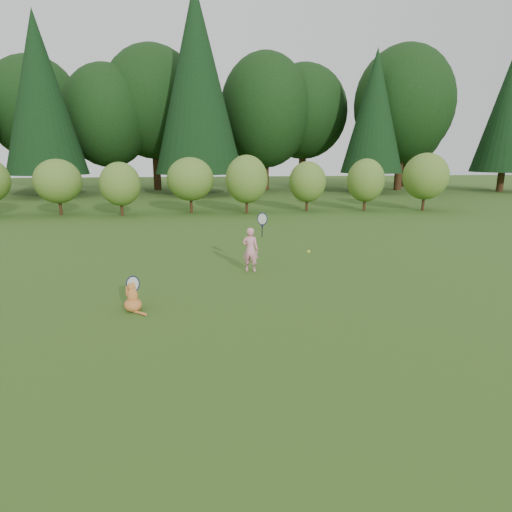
{
  "coord_description": "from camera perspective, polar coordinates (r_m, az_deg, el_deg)",
  "views": [
    {
      "loc": [
        -0.89,
        -7.8,
        2.75
      ],
      "look_at": [
        0.2,
        0.8,
        0.7
      ],
      "focal_mm": 30.0,
      "sensor_mm": 36.0,
      "label": 1
    }
  ],
  "objects": [
    {
      "name": "cat",
      "position": [
        8.05,
        -16.15,
        -5.13
      ],
      "size": [
        0.52,
        0.74,
        0.73
      ],
      "rotation": [
        0.0,
        0.0,
        0.38
      ],
      "color": "orange",
      "rests_on": "ground"
    },
    {
      "name": "child",
      "position": [
        10.25,
        -0.7,
        0.99
      ],
      "size": [
        0.62,
        0.41,
        1.61
      ],
      "rotation": [
        0.0,
        0.0,
        2.78
      ],
      "color": "pink",
      "rests_on": "ground"
    },
    {
      "name": "tennis_ball",
      "position": [
        9.85,
        7.04,
        0.6
      ],
      "size": [
        0.07,
        0.07,
        0.07
      ],
      "color": "#C1D519",
      "rests_on": "ground"
    },
    {
      "name": "ground",
      "position": [
        8.31,
        -0.68,
        -6.0
      ],
      "size": [
        100.0,
        100.0,
        0.0
      ],
      "primitive_type": "plane",
      "color": "#2E5417",
      "rests_on": "ground"
    },
    {
      "name": "shrub_row",
      "position": [
        20.86,
        -4.82,
        9.54
      ],
      "size": [
        28.0,
        3.0,
        2.8
      ],
      "primitive_type": null,
      "color": "#566E22",
      "rests_on": "ground"
    },
    {
      "name": "woodland_backdrop",
      "position": [
        31.17,
        -5.92,
        21.99
      ],
      "size": [
        48.0,
        10.0,
        15.0
      ],
      "primitive_type": null,
      "color": "black",
      "rests_on": "ground"
    }
  ]
}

